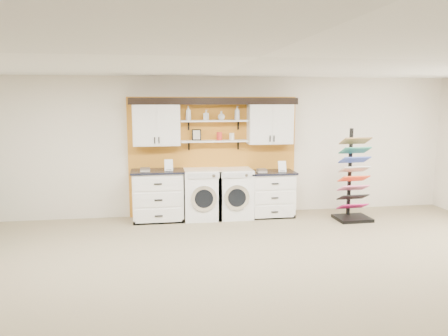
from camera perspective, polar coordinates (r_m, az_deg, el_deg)
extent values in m
plane|color=#87785B|center=(5.43, 4.37, -16.63)|extent=(10.00, 10.00, 0.00)
plane|color=white|center=(4.92, 4.77, 14.25)|extent=(10.00, 10.00, 0.00)
plane|color=beige|center=(8.89, -1.44, 2.82)|extent=(10.00, 0.00, 10.00)
cube|color=#C67C21|center=(8.88, -1.41, 1.52)|extent=(3.40, 0.07, 2.40)
cube|color=white|center=(8.58, -8.82, 5.72)|extent=(0.90, 0.34, 0.84)
cube|color=white|center=(8.41, -10.32, 5.62)|extent=(0.42, 0.01, 0.78)
cube|color=white|center=(8.41, -7.31, 5.69)|extent=(0.42, 0.01, 0.78)
cube|color=white|center=(8.88, 6.01, 5.88)|extent=(0.90, 0.34, 0.84)
cube|color=white|center=(8.65, 4.89, 5.82)|extent=(0.42, 0.01, 0.78)
cube|color=white|center=(8.77, 7.70, 5.81)|extent=(0.42, 0.01, 0.78)
cube|color=white|center=(8.68, -1.27, 3.54)|extent=(1.32, 0.28, 0.03)
cube|color=white|center=(8.65, -1.28, 6.18)|extent=(1.32, 0.28, 0.03)
cube|color=black|center=(8.66, -1.31, 8.83)|extent=(3.30, 0.40, 0.10)
cube|color=black|center=(8.47, -1.13, 8.42)|extent=(3.30, 0.04, 0.04)
cube|color=black|center=(8.68, -3.62, 4.35)|extent=(0.18, 0.02, 0.22)
cube|color=beige|center=(8.67, -3.61, 4.35)|extent=(0.14, 0.01, 0.18)
cylinder|color=red|center=(8.69, -0.62, 4.17)|extent=(0.11, 0.11, 0.16)
cylinder|color=silver|center=(8.73, 1.01, 4.13)|extent=(0.10, 0.10, 0.14)
cube|color=white|center=(8.62, -8.60, -3.69)|extent=(0.95, 0.60, 0.95)
cube|color=black|center=(8.46, -8.51, -6.99)|extent=(0.95, 0.06, 0.07)
cube|color=black|center=(8.52, -8.67, -0.41)|extent=(1.02, 0.66, 0.04)
cube|color=white|center=(8.26, -8.63, -2.06)|extent=(0.87, 0.02, 0.27)
cube|color=white|center=(8.32, -8.58, -4.14)|extent=(0.87, 0.02, 0.27)
cube|color=white|center=(8.39, -8.53, -6.19)|extent=(0.87, 0.02, 0.27)
cube|color=white|center=(8.92, 6.11, -3.45)|extent=(0.88, 0.60, 0.88)
cube|color=black|center=(8.77, 6.52, -6.41)|extent=(0.88, 0.06, 0.07)
cube|color=black|center=(8.84, 6.16, -0.54)|extent=(0.94, 0.66, 0.04)
cube|color=white|center=(8.58, 6.66, -2.03)|extent=(0.80, 0.02, 0.24)
cube|color=white|center=(8.64, 6.63, -3.88)|extent=(0.80, 0.02, 0.24)
cube|color=white|center=(8.70, 6.60, -5.70)|extent=(0.80, 0.02, 0.24)
cube|color=white|center=(8.66, -2.89, -3.41)|extent=(0.71, 0.66, 0.99)
cube|color=silver|center=(8.25, -2.67, -1.03)|extent=(0.61, 0.02, 0.10)
cylinder|color=silver|center=(8.34, -2.65, -4.00)|extent=(0.50, 0.05, 0.50)
cylinder|color=black|center=(8.31, -2.63, -4.04)|extent=(0.36, 0.03, 0.36)
cube|color=white|center=(8.75, 1.27, -3.30)|extent=(0.70, 0.66, 0.98)
cube|color=silver|center=(8.34, 1.68, -0.96)|extent=(0.60, 0.02, 0.10)
cylinder|color=silver|center=(8.43, 1.67, -3.88)|extent=(0.50, 0.05, 0.50)
cylinder|color=black|center=(8.40, 1.70, -3.92)|extent=(0.35, 0.03, 0.35)
cube|color=black|center=(9.01, 16.41, -6.32)|extent=(0.67, 0.56, 0.07)
cube|color=black|center=(8.99, 16.10, -0.53)|extent=(0.06, 0.06, 1.74)
cube|color=#BE165F|center=(8.97, 16.42, -4.81)|extent=(0.55, 0.32, 0.16)
cube|color=black|center=(8.93, 16.47, -3.66)|extent=(0.55, 0.32, 0.16)
cube|color=pink|center=(8.89, 16.52, -2.50)|extent=(0.55, 0.32, 0.16)
cube|color=#FF491A|center=(8.85, 16.57, -1.33)|extent=(0.55, 0.32, 0.16)
cube|color=silver|center=(8.83, 16.63, -0.15)|extent=(0.55, 0.32, 0.16)
cube|color=#354DBB|center=(8.80, 16.68, 1.03)|extent=(0.55, 0.32, 0.16)
cube|color=#238165|center=(8.78, 16.73, 2.23)|extent=(0.55, 0.32, 0.16)
cube|color=olive|center=(8.76, 16.79, 3.43)|extent=(0.55, 0.32, 0.16)
imported|color=silver|center=(8.59, -4.68, 7.17)|extent=(0.13, 0.13, 0.28)
imported|color=silver|center=(8.63, -2.36, 6.94)|extent=(0.12, 0.12, 0.20)
imported|color=silver|center=(8.67, -0.36, 6.87)|extent=(0.17, 0.17, 0.18)
imported|color=silver|center=(8.72, 1.72, 7.21)|extent=(0.14, 0.14, 0.28)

